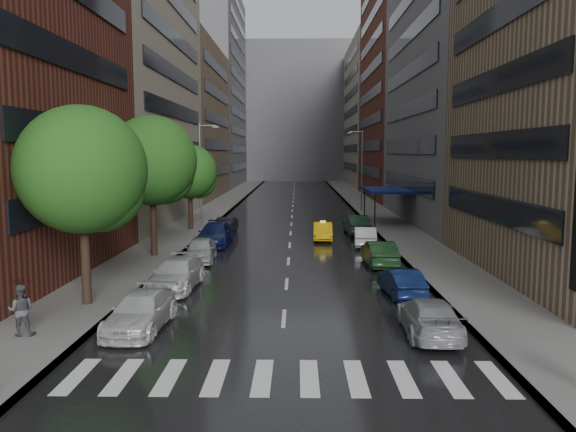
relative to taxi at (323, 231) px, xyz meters
name	(u,v)px	position (x,y,z in m)	size (l,w,h in m)	color
ground	(281,354)	(-2.51, -24.51, -0.67)	(220.00, 220.00, 0.00)	gray
road	(293,207)	(-2.51, 25.49, -0.66)	(14.00, 140.00, 0.01)	black
sidewalk_left	(219,207)	(-11.51, 25.49, -0.59)	(4.00, 140.00, 0.15)	gray
sidewalk_right	(367,207)	(6.49, 25.49, -0.59)	(4.00, 140.00, 0.15)	gray
crosswalk	(286,377)	(-2.31, -26.51, -0.66)	(13.15, 2.80, 0.01)	silver
buildings_left	(182,83)	(-17.51, 34.28, 15.32)	(8.00, 108.00, 38.00)	maroon
buildings_right	(408,88)	(12.49, 32.19, 14.37)	(8.05, 109.10, 36.00)	#937A5B
building_far	(295,113)	(-2.51, 93.49, 15.33)	(40.00, 14.00, 32.00)	slate
tree_near	(82,170)	(-11.11, -18.95, 5.28)	(5.46, 5.46, 8.70)	#382619
tree_mid	(152,161)	(-11.11, -7.40, 5.49)	(5.65, 5.65, 9.00)	#382619
tree_far	(190,172)	(-11.11, 5.02, 4.36)	(4.61, 4.61, 7.35)	#382619
taxi	(323,231)	(0.00, 0.00, 0.00)	(1.41, 4.05, 1.34)	yellow
parked_cars_left	(198,253)	(-7.91, -9.72, 0.07)	(2.39, 29.59, 1.59)	silver
parked_cars_right	(378,253)	(2.89, -9.44, 0.06)	(2.06, 30.39, 1.59)	#97989C
ped_black_umbrella	(21,302)	(-11.86, -23.22, 0.71)	(1.03, 0.98, 2.09)	#4C4C51
street_lamp_left	(201,173)	(-10.23, 5.49, 4.22)	(1.74, 0.22, 9.00)	gray
street_lamp_right	(361,168)	(5.21, 20.49, 4.22)	(1.74, 0.22, 9.00)	gray
awning	(386,190)	(6.47, 10.49, 2.47)	(4.00, 8.00, 3.12)	navy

